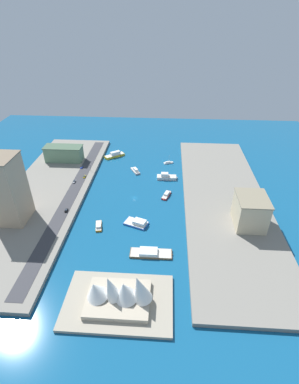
% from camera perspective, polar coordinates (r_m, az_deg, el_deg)
% --- Properties ---
extents(ground_plane, '(440.00, 440.00, 0.00)m').
position_cam_1_polar(ground_plane, '(255.41, -3.04, -1.15)').
color(ground_plane, '#145684').
extents(quay_west, '(70.00, 240.00, 3.00)m').
position_cam_1_polar(quay_west, '(258.32, 14.64, -1.47)').
color(quay_west, gray).
rests_on(quay_west, ground_plane).
extents(quay_east, '(70.00, 240.00, 3.00)m').
position_cam_1_polar(quay_east, '(274.55, -19.67, -0.22)').
color(quay_east, gray).
rests_on(quay_east, ground_plane).
extents(peninsula_point, '(61.60, 40.24, 2.00)m').
position_cam_1_polar(peninsula_point, '(176.08, -6.16, -20.78)').
color(peninsula_point, '#A89E89').
rests_on(peninsula_point, ground_plane).
extents(road_strip, '(10.68, 228.00, 0.15)m').
position_cam_1_polar(road_strip, '(265.44, -15.02, -0.12)').
color(road_strip, '#38383D').
rests_on(road_strip, quay_east).
extents(catamaran_blue, '(20.17, 15.61, 4.41)m').
position_cam_1_polar(catamaran_blue, '(224.19, -2.41, -6.11)').
color(catamaran_blue, blue).
rests_on(catamaran_blue, ground_plane).
extents(water_taxi_orange, '(6.79, 13.99, 3.28)m').
position_cam_1_polar(water_taxi_orange, '(225.16, -10.04, -6.61)').
color(water_taxi_orange, orange).
rests_on(water_taxi_orange, ground_plane).
extents(ferry_white_commuter, '(20.92, 7.76, 6.14)m').
position_cam_1_polar(ferry_white_commuter, '(283.34, 3.39, 3.03)').
color(ferry_white_commuter, silver).
rests_on(ferry_white_commuter, ground_plane).
extents(barge_flat_brown, '(29.77, 9.37, 3.54)m').
position_cam_1_polar(barge_flat_brown, '(200.12, 0.15, -11.97)').
color(barge_flat_brown, brown).
rests_on(barge_flat_brown, ground_plane).
extents(ferry_yellow_fast, '(22.19, 18.97, 5.93)m').
position_cam_1_polar(ferry_yellow_fast, '(329.33, -6.93, 7.29)').
color(ferry_yellow_fast, yellow).
rests_on(ferry_yellow_fast, ground_plane).
extents(yacht_sleek_gray, '(11.43, 15.55, 4.31)m').
position_cam_1_polar(yacht_sleek_gray, '(295.78, -2.85, 4.28)').
color(yacht_sleek_gray, '#999EA3').
rests_on(yacht_sleek_gray, ground_plane).
extents(tugboat_red, '(8.87, 15.58, 3.29)m').
position_cam_1_polar(tugboat_red, '(257.09, 3.36, -0.58)').
color(tugboat_red, red).
rests_on(tugboat_red, ground_plane).
extents(sailboat_small_white, '(11.09, 6.21, 9.39)m').
position_cam_1_polar(sailboat_small_white, '(313.18, 3.76, 5.83)').
color(sailboat_small_white, white).
rests_on(sailboat_small_white, ground_plane).
extents(office_block_beige, '(22.41, 27.30, 23.86)m').
position_cam_1_polar(office_block_beige, '(226.37, 19.33, -3.58)').
color(office_block_beige, '#C6B793').
rests_on(office_block_beige, quay_west).
extents(terminal_long_green, '(39.92, 16.04, 16.09)m').
position_cam_1_polar(terminal_long_green, '(322.74, -16.59, 7.34)').
color(terminal_long_green, slate).
rests_on(terminal_long_green, quay_east).
extents(apartment_midrise_tan, '(22.87, 25.28, 52.94)m').
position_cam_1_polar(apartment_midrise_tan, '(235.50, -26.41, 0.41)').
color(apartment_midrise_tan, tan).
rests_on(apartment_midrise_tan, quay_east).
extents(taxi_yellow_cab, '(1.88, 4.46, 1.47)m').
position_cam_1_polar(taxi_yellow_cab, '(286.73, -12.76, 3.01)').
color(taxi_yellow_cab, black).
rests_on(taxi_yellow_cab, road_strip).
extents(hatchback_blue, '(2.12, 4.32, 1.56)m').
position_cam_1_polar(hatchback_blue, '(304.69, -13.29, 4.80)').
color(hatchback_blue, black).
rests_on(hatchback_blue, road_strip).
extents(sedan_silver, '(2.10, 4.54, 1.60)m').
position_cam_1_polar(sedan_silver, '(280.38, -14.70, 2.01)').
color(sedan_silver, black).
rests_on(sedan_silver, road_strip).
extents(suv_black, '(1.93, 4.35, 1.72)m').
position_cam_1_polar(suv_black, '(242.52, -16.17, -3.50)').
color(suv_black, black).
rests_on(suv_black, road_strip).
extents(traffic_light_waterfront, '(0.36, 0.36, 6.50)m').
position_cam_1_polar(traffic_light_waterfront, '(295.46, -11.66, 4.85)').
color(traffic_light_waterfront, black).
rests_on(traffic_light_waterfront, quay_east).
extents(opera_landmark, '(39.21, 26.94, 20.81)m').
position_cam_1_polar(opera_landmark, '(169.48, -6.08, -19.15)').
color(opera_landmark, '#BCAD93').
rests_on(opera_landmark, peninsula_point).
extents(park_tree_cluster, '(10.93, 23.86, 10.56)m').
position_cam_1_polar(park_tree_cluster, '(244.90, 18.40, -2.10)').
color(park_tree_cluster, brown).
rests_on(park_tree_cluster, quay_west).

